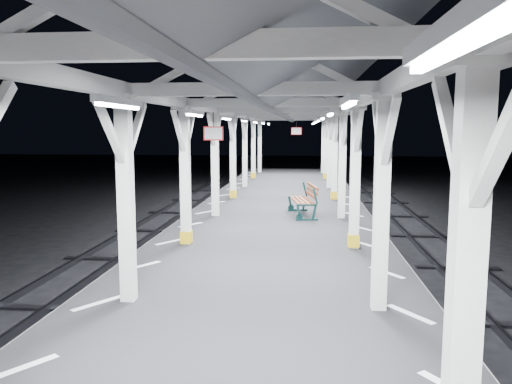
# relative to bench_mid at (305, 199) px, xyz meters

# --- Properties ---
(ground) EXTENTS (120.00, 120.00, 0.00)m
(ground) POSITION_rel_bench_mid_xyz_m (-0.88, -6.27, -1.54)
(ground) COLOR black
(ground) RESTS_ON ground
(platform) EXTENTS (6.00, 50.00, 1.00)m
(platform) POSITION_rel_bench_mid_xyz_m (-0.88, -6.27, -1.04)
(platform) COLOR black
(platform) RESTS_ON ground
(hazard_stripes_left) EXTENTS (1.00, 48.00, 0.01)m
(hazard_stripes_left) POSITION_rel_bench_mid_xyz_m (-3.33, -6.27, -0.53)
(hazard_stripes_left) COLOR silver
(hazard_stripes_left) RESTS_ON platform
(hazard_stripes_right) EXTENTS (1.00, 48.00, 0.01)m
(hazard_stripes_right) POSITION_rel_bench_mid_xyz_m (1.57, -6.27, -0.53)
(hazard_stripes_right) COLOR silver
(hazard_stripes_right) RESTS_ON platform
(track_left) EXTENTS (2.20, 60.00, 0.16)m
(track_left) POSITION_rel_bench_mid_xyz_m (-5.88, -6.27, -1.46)
(track_left) COLOR #2D2D33
(track_left) RESTS_ON ground
(canopy) EXTENTS (5.40, 49.00, 4.65)m
(canopy) POSITION_rel_bench_mid_xyz_m (-0.88, -6.29, 3.02)
(canopy) COLOR silver
(canopy) RESTS_ON platform
(bench_mid) EXTENTS (1.00, 1.95, 1.01)m
(bench_mid) POSITION_rel_bench_mid_xyz_m (0.00, 0.00, 0.00)
(bench_mid) COLOR #10302F
(bench_mid) RESTS_ON platform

